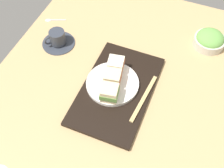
# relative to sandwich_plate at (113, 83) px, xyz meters

# --- Properties ---
(ground_plane) EXTENTS (1.40, 1.00, 0.03)m
(ground_plane) POSITION_rel_sandwich_plate_xyz_m (-0.07, -0.02, -0.04)
(ground_plane) COLOR tan
(serving_tray) EXTENTS (0.44, 0.26, 0.02)m
(serving_tray) POSITION_rel_sandwich_plate_xyz_m (-0.01, -0.02, -0.01)
(serving_tray) COLOR black
(serving_tray) RESTS_ON ground_plane
(sandwich_plate) EXTENTS (0.21, 0.21, 0.01)m
(sandwich_plate) POSITION_rel_sandwich_plate_xyz_m (0.00, 0.00, 0.00)
(sandwich_plate) COLOR white
(sandwich_plate) RESTS_ON serving_tray
(sandwich_near) EXTENTS (0.07, 0.08, 0.06)m
(sandwich_near) POSITION_rel_sandwich_plate_xyz_m (-0.07, -0.01, 0.04)
(sandwich_near) COLOR beige
(sandwich_near) RESTS_ON sandwich_plate
(sandwich_middle) EXTENTS (0.07, 0.07, 0.06)m
(sandwich_middle) POSITION_rel_sandwich_plate_xyz_m (0.00, -0.00, 0.04)
(sandwich_middle) COLOR beige
(sandwich_middle) RESTS_ON sandwich_plate
(sandwich_far) EXTENTS (0.07, 0.07, 0.05)m
(sandwich_far) POSITION_rel_sandwich_plate_xyz_m (0.07, 0.01, 0.03)
(sandwich_far) COLOR #EFE5C1
(sandwich_far) RESTS_ON sandwich_plate
(salad_bowl) EXTENTS (0.13, 0.13, 0.07)m
(salad_bowl) POSITION_rel_sandwich_plate_xyz_m (0.37, -0.31, 0.01)
(salad_bowl) COLOR beige
(salad_bowl) RESTS_ON ground_plane
(chopsticks_pair) EXTENTS (0.23, 0.04, 0.01)m
(chopsticks_pair) POSITION_rel_sandwich_plate_xyz_m (-0.02, -0.14, -0.00)
(chopsticks_pair) COLOR tan
(chopsticks_pair) RESTS_ON serving_tray
(coffee_cup) EXTENTS (0.15, 0.15, 0.07)m
(coffee_cup) POSITION_rel_sandwich_plate_xyz_m (0.13, 0.31, 0.00)
(coffee_cup) COLOR #333842
(coffee_cup) RESTS_ON ground_plane
(teaspoon) EXTENTS (0.05, 0.10, 0.01)m
(teaspoon) POSITION_rel_sandwich_plate_xyz_m (0.25, 0.42, -0.02)
(teaspoon) COLOR silver
(teaspoon) RESTS_ON ground_plane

